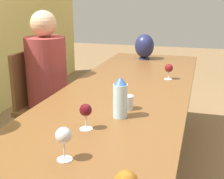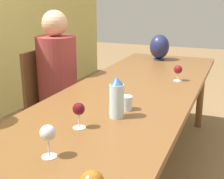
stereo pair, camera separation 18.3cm
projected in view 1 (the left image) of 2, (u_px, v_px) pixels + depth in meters
name	position (u px, v px, depth m)	size (l,w,h in m)	color
dining_table	(120.00, 105.00, 2.05)	(3.13, 0.88, 0.74)	brown
water_bottle	(120.00, 98.00, 1.65)	(0.08, 0.08, 0.22)	silver
water_tumbler	(127.00, 102.00, 1.79)	(0.07, 0.07, 0.08)	silver
vase	(144.00, 46.00, 3.20)	(0.20, 0.20, 0.26)	#1E234C
wine_glass_0	(86.00, 111.00, 1.50)	(0.07, 0.07, 0.13)	silver
wine_glass_2	(169.00, 69.00, 2.43)	(0.07, 0.07, 0.12)	silver
wine_glass_4	(63.00, 136.00, 1.21)	(0.07, 0.07, 0.14)	silver
chair_far	(41.00, 102.00, 2.64)	(0.44, 0.44, 0.93)	brown
person_far	(49.00, 83.00, 2.57)	(0.33, 0.33, 1.27)	#2D2D38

